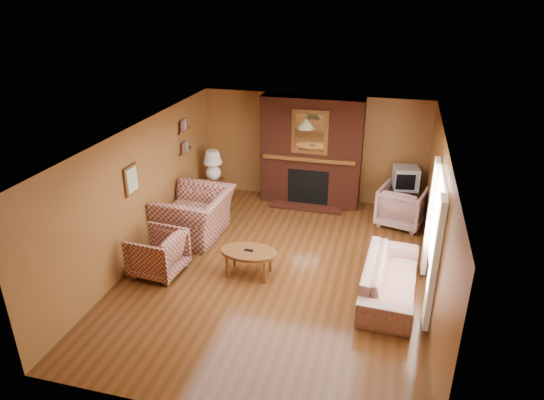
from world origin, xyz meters
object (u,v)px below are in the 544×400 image
(side_table, at_px, (214,191))
(plaid_loveseat, at_px, (195,215))
(fireplace, at_px, (311,152))
(plaid_armchair, at_px, (158,253))
(table_lamp, at_px, (213,164))
(crt_tv, at_px, (406,178))
(floral_sofa, at_px, (390,278))
(tv_stand, at_px, (403,202))
(floral_armchair, at_px, (402,206))
(coffee_table, at_px, (249,253))

(side_table, bearing_deg, plaid_loveseat, -81.49)
(fireplace, height_order, plaid_armchair, fireplace)
(table_lamp, distance_m, crt_tv, 4.16)
(plaid_loveseat, height_order, floral_sofa, plaid_loveseat)
(plaid_loveseat, bearing_deg, tv_stand, 118.91)
(tv_stand, bearing_deg, floral_armchair, -92.63)
(plaid_loveseat, height_order, plaid_armchair, plaid_loveseat)
(floral_sofa, relative_size, table_lamp, 3.01)
(floral_sofa, xyz_separation_m, coffee_table, (-2.33, -0.01, 0.11))
(plaid_armchair, bearing_deg, plaid_loveseat, -179.02)
(floral_sofa, relative_size, coffee_table, 2.11)
(side_table, xyz_separation_m, table_lamp, (0.00, 0.00, 0.65))
(floral_armchair, relative_size, side_table, 1.70)
(coffee_table, bearing_deg, side_table, 121.50)
(floral_sofa, height_order, table_lamp, table_lamp)
(floral_sofa, bearing_deg, coffee_table, 93.17)
(side_table, distance_m, tv_stand, 4.17)
(side_table, xyz_separation_m, crt_tv, (4.15, 0.34, 0.59))
(plaid_loveseat, relative_size, tv_stand, 2.26)
(plaid_loveseat, xyz_separation_m, crt_tv, (3.90, 2.02, 0.40))
(fireplace, distance_m, floral_armchair, 2.26)
(side_table, relative_size, crt_tv, 0.93)
(coffee_table, xyz_separation_m, crt_tv, (2.48, 3.07, 0.45))
(floral_sofa, xyz_separation_m, table_lamp, (-4.00, 2.71, 0.61))
(plaid_loveseat, bearing_deg, coffee_table, 54.99)
(plaid_loveseat, height_order, crt_tv, crt_tv)
(coffee_table, bearing_deg, tv_stand, 51.04)
(fireplace, bearing_deg, table_lamp, -165.71)
(floral_armchair, bearing_deg, coffee_table, 61.30)
(fireplace, relative_size, plaid_armchair, 2.88)
(floral_armchair, distance_m, tv_stand, 0.47)
(floral_sofa, bearing_deg, tv_stand, 0.04)
(coffee_table, bearing_deg, crt_tv, 50.99)
(floral_sofa, xyz_separation_m, floral_armchair, (0.13, 2.60, 0.11))
(side_table, bearing_deg, table_lamp, 90.00)
(coffee_table, height_order, table_lamp, table_lamp)
(plaid_loveseat, height_order, table_lamp, table_lamp)
(plaid_armchair, xyz_separation_m, tv_stand, (4.00, 3.40, -0.06))
(plaid_loveseat, bearing_deg, table_lamp, -169.97)
(table_lamp, bearing_deg, side_table, -90.00)
(plaid_armchair, xyz_separation_m, floral_armchair, (3.98, 2.95, 0.03))
(table_lamp, relative_size, crt_tv, 1.20)
(plaid_loveseat, distance_m, side_table, 1.70)
(floral_sofa, relative_size, tv_stand, 3.27)
(table_lamp, relative_size, tv_stand, 1.09)
(crt_tv, bearing_deg, coffee_table, -129.01)
(fireplace, height_order, tv_stand, fireplace)
(plaid_armchair, height_order, tv_stand, plaid_armchair)
(floral_armchair, bearing_deg, table_lamp, 13.10)
(plaid_loveseat, relative_size, table_lamp, 2.07)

